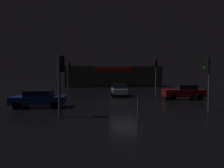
# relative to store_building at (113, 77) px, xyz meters

# --- Properties ---
(ground_plane) EXTENTS (120.00, 120.00, 0.00)m
(ground_plane) POSITION_rel_store_building_xyz_m (-0.89, -26.38, -2.21)
(ground_plane) COLOR black
(store_building) EXTENTS (20.54, 8.86, 4.42)m
(store_building) POSITION_rel_store_building_xyz_m (0.00, 0.00, 0.00)
(store_building) COLOR #4C4742
(store_building) RESTS_ON ground
(traffic_signal_main) EXTENTS (0.41, 0.43, 4.53)m
(traffic_signal_main) POSITION_rel_store_building_xyz_m (3.87, -20.49, 0.98)
(traffic_signal_main) COLOR #595B60
(traffic_signal_main) RESTS_ON ground
(traffic_signal_opposite) EXTENTS (0.42, 0.42, 4.08)m
(traffic_signal_opposite) POSITION_rel_store_building_xyz_m (-6.86, -20.71, 0.68)
(traffic_signal_opposite) COLOR #595B60
(traffic_signal_opposite) RESTS_ON ground
(traffic_signal_cross_left) EXTENTS (0.43, 0.42, 3.84)m
(traffic_signal_cross_left) POSITION_rel_store_building_xyz_m (4.33, -31.04, 0.70)
(traffic_signal_cross_left) COLOR #595B60
(traffic_signal_cross_left) RESTS_ON ground
(traffic_signal_cross_right) EXTENTS (0.41, 0.43, 3.69)m
(traffic_signal_cross_right) POSITION_rel_store_building_xyz_m (-5.52, -32.28, 0.42)
(traffic_signal_cross_right) COLOR #595B60
(traffic_signal_cross_right) RESTS_ON ground
(car_near) EXTENTS (4.15, 2.10, 1.54)m
(car_near) POSITION_rel_store_building_xyz_m (5.58, -24.69, -1.42)
(car_near) COLOR #A51414
(car_near) RESTS_ON ground
(car_far) EXTENTS (1.90, 3.98, 1.50)m
(car_far) POSITION_rel_store_building_xyz_m (-0.76, -20.79, -1.44)
(car_far) COLOR #B7B7BF
(car_far) RESTS_ON ground
(car_crossing) EXTENTS (4.11, 2.09, 1.35)m
(car_crossing) POSITION_rel_store_building_xyz_m (-7.92, -28.67, -1.50)
(car_crossing) COLOR navy
(car_crossing) RESTS_ON ground
(bollard_kerb_a) EXTENTS (0.09, 0.09, 1.19)m
(bollard_kerb_a) POSITION_rel_store_building_xyz_m (-0.93, -32.87, -1.62)
(bollard_kerb_a) COLOR #595B60
(bollard_kerb_a) RESTS_ON ground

